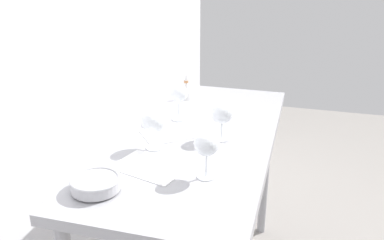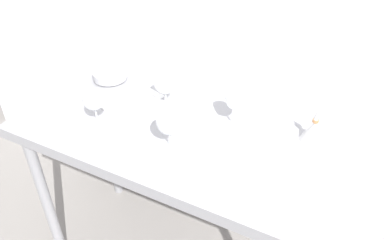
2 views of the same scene
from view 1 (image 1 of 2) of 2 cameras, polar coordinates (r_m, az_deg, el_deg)
name	(u,v)px [view 1 (image 1 of 2)]	position (r m, az deg, el deg)	size (l,w,h in m)	color
back_wall	(83,36)	(1.86, -14.62, 10.99)	(3.80, 0.04, 2.60)	silver
steel_counter	(196,157)	(1.84, 0.50, -5.10)	(1.40, 0.65, 0.90)	#97979C
wine_glass_near_center	(222,113)	(1.72, 4.09, 0.92)	(0.09, 0.09, 0.17)	white
wine_glass_near_left	(206,145)	(1.42, 1.98, -3.42)	(0.09, 0.09, 0.17)	white
wine_glass_far_right	(179,94)	(1.92, -1.85, 3.51)	(0.08, 0.08, 0.17)	white
wine_glass_far_left	(153,122)	(1.64, -5.27, -0.32)	(0.10, 0.10, 0.16)	white
tasting_sheet_upper	(150,167)	(1.55, -5.75, -6.35)	(0.17, 0.26, 0.00)	white
tasting_sheet_lower	(170,133)	(1.82, -3.03, -1.79)	(0.18, 0.23, 0.00)	white
tasting_bowl	(96,183)	(1.42, -12.97, -8.38)	(0.17, 0.17, 0.05)	#4C4C4C
decanter_funnel	(186,90)	(2.24, -0.80, 4.06)	(0.09, 0.09, 0.14)	silver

